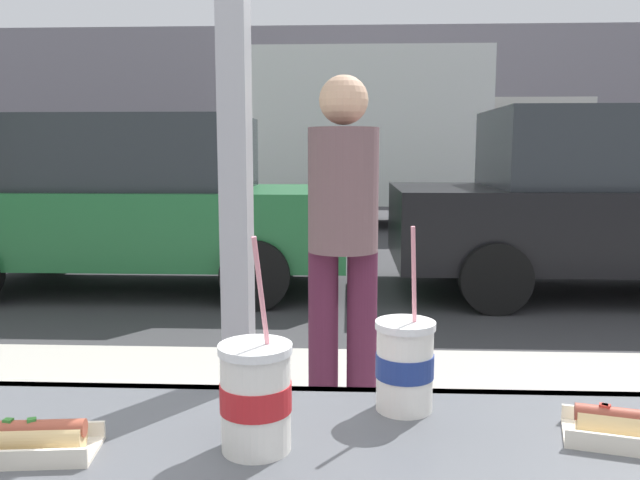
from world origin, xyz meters
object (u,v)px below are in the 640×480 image
object	(u,v)px
soda_cup_left	(405,364)
box_truck	(398,135)
hotdog_tray_near	(11,440)
parked_car_black	(611,203)
soda_cup_right	(256,395)
parked_car_green	(139,203)
pedestrian	(343,231)

from	to	relation	value
soda_cup_left	box_truck	xyz separation A→B (m)	(0.83, 11.40, 0.63)
hotdog_tray_near	parked_car_black	xyz separation A→B (m)	(3.10, 5.69, -0.12)
soda_cup_left	soda_cup_right	world-z (taller)	soda_cup_right
parked_car_green	box_truck	world-z (taller)	box_truck
soda_cup_left	pedestrian	size ratio (longest dim) A/B	0.19
parked_car_black	box_truck	world-z (taller)	box_truck
soda_cup_left	pedestrian	world-z (taller)	pedestrian
soda_cup_right	hotdog_tray_near	size ratio (longest dim) A/B	1.29
hotdog_tray_near	soda_cup_right	bearing A→B (deg)	5.99
pedestrian	soda_cup_right	bearing A→B (deg)	-92.92
soda_cup_right	parked_car_black	bearing A→B (deg)	64.02
parked_car_green	parked_car_black	bearing A→B (deg)	-0.00
parked_car_black	soda_cup_left	bearing A→B (deg)	-114.71
soda_cup_right	box_truck	bearing A→B (deg)	84.79
soda_cup_left	hotdog_tray_near	size ratio (longest dim) A/B	1.27
soda_cup_right	pedestrian	size ratio (longest dim) A/B	0.19
soda_cup_left	parked_car_black	bearing A→B (deg)	65.29
parked_car_green	box_truck	size ratio (longest dim) A/B	0.70
box_truck	parked_car_green	bearing A→B (deg)	-117.76
soda_cup_right	hotdog_tray_near	world-z (taller)	soda_cup_right
soda_cup_left	soda_cup_right	distance (m)	0.27
parked_car_black	soda_cup_right	bearing A→B (deg)	-115.98
soda_cup_right	pedestrian	bearing A→B (deg)	87.08
soda_cup_left	parked_car_black	distance (m)	6.06
parked_car_green	pedestrian	size ratio (longest dim) A/B	2.65
soda_cup_right	parked_car_green	bearing A→B (deg)	109.92
soda_cup_left	soda_cup_right	xyz separation A→B (m)	(-0.22, -0.15, 0.00)
soda_cup_left	parked_car_green	xyz separation A→B (m)	(-2.27, 5.51, -0.20)
hotdog_tray_near	parked_car_green	xyz separation A→B (m)	(-1.71, 5.69, -0.14)
soda_cup_right	hotdog_tray_near	distance (m)	0.35
parked_car_green	pedestrian	world-z (taller)	parked_car_green
parked_car_green	pedestrian	bearing A→B (deg)	-59.28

